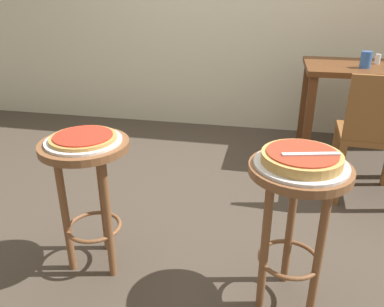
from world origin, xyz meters
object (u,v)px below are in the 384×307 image
(serving_plate_middle, at_px, (84,141))
(dining_table, at_px, (366,83))
(pizza_foreground, at_px, (302,158))
(wooden_chair, at_px, (374,133))
(pizza_middle, at_px, (83,137))
(serving_plate_foreground, at_px, (301,164))
(pizza_server_knife, at_px, (311,154))
(stool_foreground, at_px, (296,203))
(condiment_shaker, at_px, (378,59))
(cup_near_edge, at_px, (366,60))
(stool_middle, at_px, (88,176))

(serving_plate_middle, height_order, dining_table, dining_table)
(pizza_foreground, bearing_deg, wooden_chair, 63.25)
(pizza_middle, bearing_deg, serving_plate_foreground, -3.30)
(wooden_chair, distance_m, pizza_server_knife, 1.18)
(stool_foreground, xyz_separation_m, serving_plate_middle, (-0.94, 0.05, 0.18))
(pizza_middle, distance_m, dining_table, 2.24)
(stool_foreground, relative_size, pizza_foreground, 2.17)
(pizza_middle, bearing_deg, condiment_shaker, 47.64)
(cup_near_edge, distance_m, pizza_server_knife, 1.69)
(dining_table, distance_m, cup_near_edge, 0.23)
(stool_foreground, height_order, serving_plate_foreground, serving_plate_foreground)
(stool_middle, relative_size, wooden_chair, 0.79)
(stool_foreground, relative_size, serving_plate_middle, 1.98)
(wooden_chair, relative_size, pizza_server_knife, 3.86)
(serving_plate_middle, distance_m, dining_table, 2.24)
(pizza_foreground, bearing_deg, stool_middle, 176.70)
(stool_foreground, height_order, stool_middle, same)
(dining_table, bearing_deg, cup_near_edge, -117.09)
(serving_plate_foreground, distance_m, stool_middle, 0.95)
(serving_plate_foreground, height_order, cup_near_edge, cup_near_edge)
(pizza_middle, relative_size, pizza_server_knife, 1.35)
(stool_middle, bearing_deg, stool_foreground, -3.30)
(dining_table, distance_m, condiment_shaker, 0.20)
(pizza_foreground, distance_m, stool_middle, 0.96)
(dining_table, bearing_deg, wooden_chair, -94.74)
(pizza_middle, relative_size, wooden_chair, 0.35)
(stool_foreground, xyz_separation_m, pizza_foreground, (0.00, 0.00, 0.20))
(dining_table, bearing_deg, pizza_server_knife, -107.38)
(wooden_chair, bearing_deg, dining_table, 85.26)
(dining_table, height_order, pizza_server_knife, dining_table)
(pizza_foreground, bearing_deg, dining_table, 71.52)
(stool_foreground, distance_m, pizza_foreground, 0.20)
(cup_near_edge, bearing_deg, wooden_chair, -90.11)
(serving_plate_foreground, relative_size, pizza_middle, 1.23)
(pizza_middle, height_order, cup_near_edge, cup_near_edge)
(pizza_foreground, height_order, stool_middle, pizza_foreground)
(pizza_foreground, relative_size, pizza_server_knife, 1.41)
(dining_table, distance_m, pizza_server_knife, 1.82)
(dining_table, bearing_deg, serving_plate_middle, -132.31)
(pizza_foreground, relative_size, condiment_shaker, 4.24)
(serving_plate_foreground, distance_m, serving_plate_middle, 0.94)
(cup_near_edge, distance_m, condiment_shaker, 0.22)
(pizza_foreground, height_order, dining_table, dining_table)
(serving_plate_middle, xyz_separation_m, pizza_server_knife, (0.97, -0.07, 0.06))
(condiment_shaker, bearing_deg, pizza_foreground, -109.71)
(pizza_foreground, relative_size, serving_plate_middle, 0.91)
(stool_foreground, height_order, dining_table, dining_table)
(pizza_server_knife, bearing_deg, dining_table, 58.55)
(pizza_middle, height_order, condiment_shaker, condiment_shaker)
(wooden_chair, bearing_deg, stool_foreground, -116.75)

